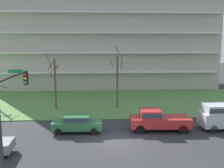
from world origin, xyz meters
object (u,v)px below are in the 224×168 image
at_px(pickup_red_near_right, 157,120).
at_px(tree_center, 117,80).
at_px(traffic_signal_mast, 11,105).
at_px(sedan_green_center_left, 77,123).
at_px(tree_left, 55,81).

bearing_deg(pickup_red_near_right, tree_center, -66.37).
bearing_deg(traffic_signal_mast, pickup_red_near_right, 34.78).
distance_m(sedan_green_center_left, pickup_red_near_right, 7.25).
relative_size(sedan_green_center_left, pickup_red_near_right, 0.81).
distance_m(tree_center, sedan_green_center_left, 9.36).
height_order(tree_center, traffic_signal_mast, tree_center).
xyz_separation_m(tree_center, pickup_red_near_right, (3.04, -7.90, -2.56)).
height_order(sedan_green_center_left, traffic_signal_mast, traffic_signal_mast).
relative_size(tree_left, traffic_signal_mast, 1.07).
bearing_deg(sedan_green_center_left, traffic_signal_mast, 67.64).
xyz_separation_m(pickup_red_near_right, traffic_signal_mast, (-10.41, -7.23, 3.33)).
xyz_separation_m(sedan_green_center_left, pickup_red_near_right, (7.25, 0.01, 0.14)).
xyz_separation_m(tree_left, traffic_signal_mast, (0.03, -15.09, 0.90)).
xyz_separation_m(tree_left, tree_center, (7.40, 0.05, 0.13)).
height_order(tree_center, pickup_red_near_right, tree_center).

